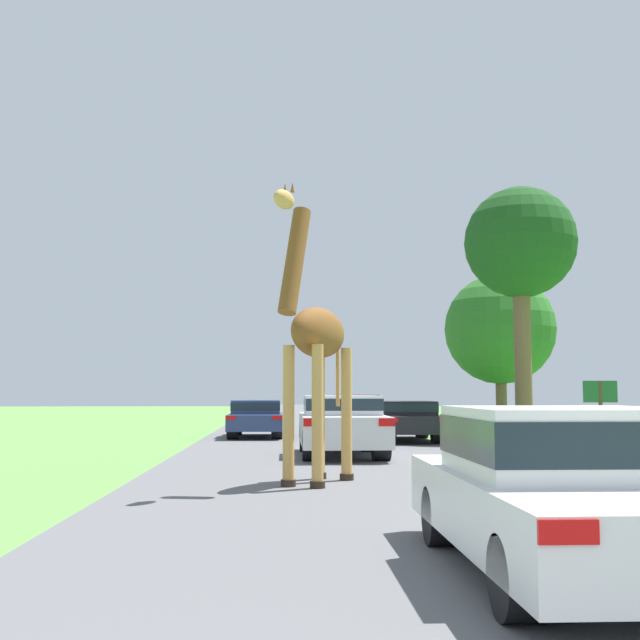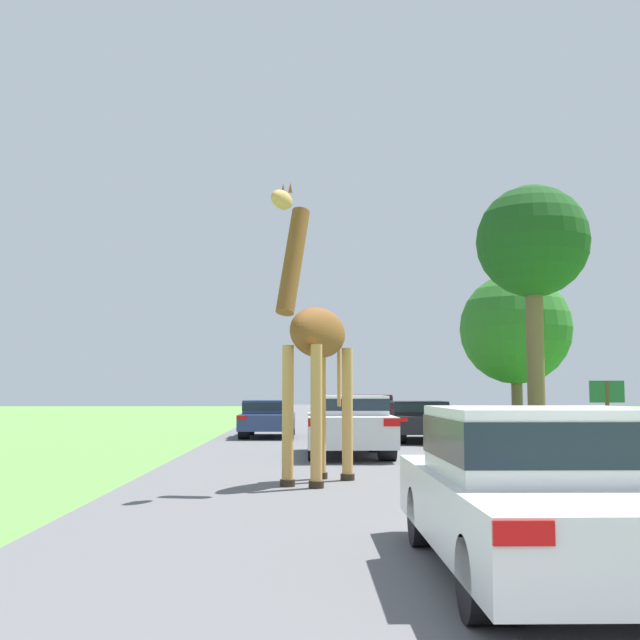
{
  "view_description": "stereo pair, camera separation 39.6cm",
  "coord_description": "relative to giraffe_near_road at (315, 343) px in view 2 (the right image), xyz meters",
  "views": [
    {
      "loc": [
        -1.02,
        -1.31,
        1.54
      ],
      "look_at": [
        -0.39,
        12.26,
        2.75
      ],
      "focal_mm": 45.0,
      "sensor_mm": 36.0,
      "label": 1
    },
    {
      "loc": [
        -0.62,
        -1.32,
        1.54
      ],
      "look_at": [
        -0.39,
        12.26,
        2.75
      ],
      "focal_mm": 45.0,
      "sensor_mm": 36.0,
      "label": 2
    }
  ],
  "objects": [
    {
      "name": "car_lead_maroon",
      "position": [
        1.87,
        -6.68,
        -1.61
      ],
      "size": [
        1.94,
        4.47,
        1.4
      ],
      "color": "silver",
      "rests_on": "ground"
    },
    {
      "name": "tree_left_edge",
      "position": [
        9.08,
        21.58,
        1.92
      ],
      "size": [
        4.89,
        4.89,
        6.73
      ],
      "color": "brown",
      "rests_on": "ground"
    },
    {
      "name": "car_queue_left",
      "position": [
        -1.44,
        13.66,
        -1.68
      ],
      "size": [
        1.77,
        3.96,
        1.23
      ],
      "color": "navy",
      "rests_on": "ground"
    },
    {
      "name": "sign_post",
      "position": [
        5.89,
        2.57,
        -1.13
      ],
      "size": [
        0.7,
        0.08,
        1.75
      ],
      "color": "#4C3823",
      "rests_on": "ground"
    },
    {
      "name": "car_verge_right",
      "position": [
        3.31,
        11.59,
        -1.67
      ],
      "size": [
        1.83,
        4.66,
        1.23
      ],
      "color": "black",
      "rests_on": "ground"
    },
    {
      "name": "tree_centre_back",
      "position": [
        7.13,
        11.86,
        3.87
      ],
      "size": [
        3.61,
        3.61,
        8.15
      ],
      "color": "brown",
      "rests_on": "ground"
    },
    {
      "name": "giraffe_near_road",
      "position": [
        0.0,
        0.0,
        0.0
      ],
      "size": [
        1.5,
        2.43,
        4.85
      ],
      "rotation": [
        0.0,
        0.0,
        2.68
      ],
      "color": "tan",
      "rests_on": "ground"
    },
    {
      "name": "car_queue_right",
      "position": [
        0.87,
        5.77,
        -1.58
      ],
      "size": [
        1.95,
        4.44,
        1.43
      ],
      "color": "silver",
      "rests_on": "ground"
    },
    {
      "name": "car_far_ahead",
      "position": [
        2.21,
        16.86,
        -1.61
      ],
      "size": [
        1.78,
        3.94,
        1.4
      ],
      "color": "maroon",
      "rests_on": "ground"
    },
    {
      "name": "road",
      "position": [
        0.48,
        17.86,
        -2.35
      ],
      "size": [
        7.28,
        120.0,
        0.0
      ],
      "color": "#5B5B5E",
      "rests_on": "ground"
    }
  ]
}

